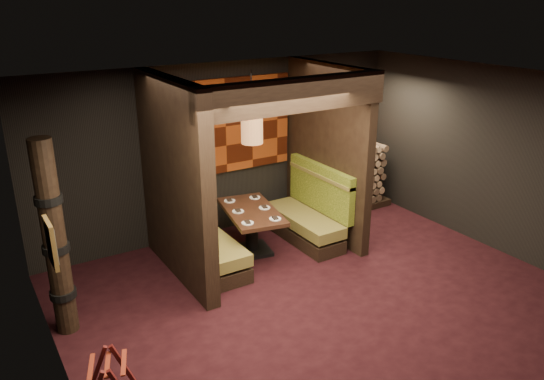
{
  "coord_description": "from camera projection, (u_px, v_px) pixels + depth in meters",
  "views": [
    {
      "loc": [
        -3.83,
        -4.86,
        3.84
      ],
      "look_at": [
        0.0,
        1.3,
        1.15
      ],
      "focal_mm": 35.0,
      "sensor_mm": 36.0,
      "label": 1
    }
  ],
  "objects": [
    {
      "name": "floor",
      "position": [
        323.0,
        300.0,
        7.1
      ],
      "size": [
        6.5,
        5.5,
        0.02
      ],
      "primitive_type": "cube",
      "color": "black",
      "rests_on": "ground"
    },
    {
      "name": "ceiling",
      "position": [
        331.0,
        84.0,
        6.1
      ],
      "size": [
        6.5,
        5.5,
        0.02
      ],
      "primitive_type": "cube",
      "color": "black",
      "rests_on": "ground"
    },
    {
      "name": "wall_back",
      "position": [
        226.0,
        149.0,
        8.8
      ],
      "size": [
        6.5,
        0.02,
        2.85
      ],
      "primitive_type": "cube",
      "color": "black",
      "rests_on": "ground"
    },
    {
      "name": "wall_front",
      "position": [
        529.0,
        303.0,
        4.41
      ],
      "size": [
        6.5,
        0.02,
        2.85
      ],
      "primitive_type": "cube",
      "color": "black",
      "rests_on": "ground"
    },
    {
      "name": "wall_left",
      "position": [
        51.0,
        267.0,
        4.99
      ],
      "size": [
        0.02,
        5.5,
        2.85
      ],
      "primitive_type": "cube",
      "color": "black",
      "rests_on": "ground"
    },
    {
      "name": "wall_right",
      "position": [
        494.0,
        160.0,
        8.22
      ],
      "size": [
        0.02,
        5.5,
        2.85
      ],
      "primitive_type": "cube",
      "color": "black",
      "rests_on": "ground"
    },
    {
      "name": "partition_left",
      "position": [
        175.0,
        182.0,
        7.25
      ],
      "size": [
        0.2,
        2.2,
        2.85
      ],
      "primitive_type": "cube",
      "color": "black",
      "rests_on": "floor"
    },
    {
      "name": "partition_right",
      "position": [
        327.0,
        152.0,
        8.6
      ],
      "size": [
        0.15,
        2.1,
        2.85
      ],
      "primitive_type": "cube",
      "color": "black",
      "rests_on": "floor"
    },
    {
      "name": "header_beam",
      "position": [
        295.0,
        95.0,
        6.73
      ],
      "size": [
        2.85,
        0.18,
        0.44
      ],
      "primitive_type": "cube",
      "color": "black",
      "rests_on": "partition_left"
    },
    {
      "name": "tapa_back_panel",
      "position": [
        225.0,
        126.0,
        8.61
      ],
      "size": [
        2.4,
        0.06,
        1.55
      ],
      "primitive_type": "cube",
      "color": "#8B3711",
      "rests_on": "wall_back"
    },
    {
      "name": "tapa_side_panel",
      "position": [
        176.0,
        148.0,
        7.3
      ],
      "size": [
        0.04,
        1.85,
        1.45
      ],
      "primitive_type": "cube",
      "color": "#8B3711",
      "rests_on": "partition_left"
    },
    {
      "name": "lacquer_shelf",
      "position": [
        196.0,
        170.0,
        8.5
      ],
      "size": [
        0.6,
        0.12,
        0.07
      ],
      "primitive_type": "cube",
      "color": "#531014",
      "rests_on": "wall_back"
    },
    {
      "name": "booth_bench_left",
      "position": [
        204.0,
        243.0,
        7.8
      ],
      "size": [
        0.68,
        1.6,
        1.14
      ],
      "color": "black",
      "rests_on": "floor"
    },
    {
      "name": "booth_bench_right",
      "position": [
        309.0,
        216.0,
        8.73
      ],
      "size": [
        0.68,
        1.6,
        1.14
      ],
      "color": "black",
      "rests_on": "floor"
    },
    {
      "name": "dining_table",
      "position": [
        252.0,
        224.0,
        8.23
      ],
      "size": [
        0.99,
        1.48,
        0.72
      ],
      "color": "black",
      "rests_on": "floor"
    },
    {
      "name": "place_settings",
      "position": [
        251.0,
        209.0,
        8.15
      ],
      "size": [
        0.78,
        1.18,
        0.03
      ],
      "color": "white",
      "rests_on": "dining_table"
    },
    {
      "name": "pendant_lamp",
      "position": [
        252.0,
        128.0,
        7.66
      ],
      "size": [
        0.32,
        0.32,
        1.06
      ],
      "color": "brown",
      "rests_on": "ceiling"
    },
    {
      "name": "framed_picture",
      "position": [
        51.0,
        243.0,
        5.02
      ],
      "size": [
        0.05,
        0.36,
        0.46
      ],
      "color": "brown",
      "rests_on": "wall_left"
    },
    {
      "name": "totem_column",
      "position": [
        55.0,
        241.0,
        6.05
      ],
      "size": [
        0.31,
        0.31,
        2.4
      ],
      "color": "black",
      "rests_on": "floor"
    },
    {
      "name": "firewood_stack",
      "position": [
        346.0,
        178.0,
        9.89
      ],
      "size": [
        1.73,
        0.7,
        1.22
      ],
      "color": "black",
      "rests_on": "floor"
    },
    {
      "name": "mosaic_header",
      "position": [
        337.0,
        128.0,
        9.84
      ],
      "size": [
        1.83,
        0.1,
        0.56
      ],
      "primitive_type": "cube",
      "color": "maroon",
      "rests_on": "wall_back"
    },
    {
      "name": "bay_front_post",
      "position": [
        322.0,
        148.0,
        8.85
      ],
      "size": [
        0.08,
        0.08,
        2.85
      ],
      "primitive_type": "cube",
      "color": "black",
      "rests_on": "floor"
    }
  ]
}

